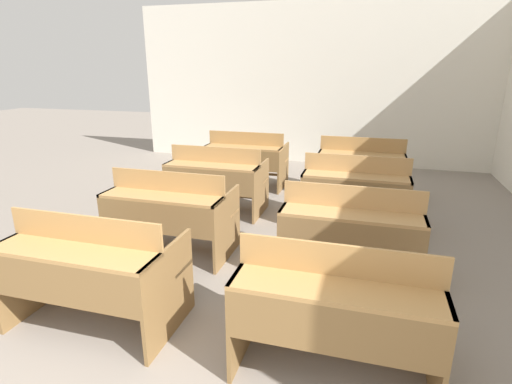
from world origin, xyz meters
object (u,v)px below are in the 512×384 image
at_px(bench_third_left, 216,178).
at_px(bench_second_left, 170,211).
at_px(bench_front_left, 92,268).
at_px(bench_back_left, 246,158).
at_px(bench_third_right, 355,190).
at_px(schoolbag, 29,269).
at_px(bench_front_right, 336,306).
at_px(bench_back_right, 361,165).
at_px(bench_second_right, 351,230).

bearing_deg(bench_third_left, bench_second_left, -89.84).
bearing_deg(bench_front_left, bench_back_left, 89.96).
xyz_separation_m(bench_second_left, bench_third_right, (1.84, 1.32, 0.00)).
height_order(bench_front_left, schoolbag, bench_front_left).
xyz_separation_m(bench_third_right, bench_back_left, (-1.82, 1.32, 0.00)).
height_order(bench_front_right, bench_back_right, same).
xyz_separation_m(bench_front_left, bench_front_right, (1.82, 0.01, 0.00)).
bearing_deg(bench_back_right, bench_front_right, -90.40).
distance_m(bench_second_right, bench_back_right, 2.63).
relative_size(bench_second_right, bench_back_left, 1.00).
bearing_deg(bench_second_left, schoolbag, -133.62).
distance_m(bench_second_left, bench_third_right, 2.26).
xyz_separation_m(bench_front_right, schoolbag, (-2.77, 0.30, -0.31)).
relative_size(bench_front_right, bench_back_right, 1.00).
height_order(bench_front_right, bench_second_right, same).
bearing_deg(bench_back_right, bench_third_right, -91.22).
xyz_separation_m(bench_front_right, bench_third_left, (-1.84, 2.62, 0.00)).
bearing_deg(bench_back_left, bench_third_left, -91.07).
xyz_separation_m(bench_third_left, bench_third_right, (1.84, -0.02, 0.00)).
height_order(bench_front_right, bench_third_right, same).
bearing_deg(schoolbag, bench_third_right, 39.66).
relative_size(bench_front_right, schoolbag, 3.73).
bearing_deg(schoolbag, bench_front_left, -17.92).
bearing_deg(bench_front_right, bench_back_left, 114.90).
height_order(bench_second_right, bench_third_right, same).
xyz_separation_m(bench_front_right, bench_third_right, (-0.00, 2.60, 0.00)).
distance_m(bench_second_right, schoolbag, 2.98).
relative_size(bench_front_right, bench_third_right, 1.00).
height_order(bench_second_left, bench_third_right, same).
bearing_deg(bench_front_right, bench_third_left, 125.11).
relative_size(bench_front_left, bench_back_right, 1.00).
bearing_deg(schoolbag, bench_second_right, 19.39).
height_order(bench_second_left, bench_second_right, same).
height_order(bench_third_right, schoolbag, bench_third_right).
distance_m(bench_front_right, bench_third_left, 3.20).
relative_size(bench_second_right, bench_back_right, 1.00).
bearing_deg(bench_front_left, schoolbag, 162.08).
height_order(bench_front_left, bench_third_right, same).
distance_m(bench_third_right, bench_back_right, 1.32).
distance_m(bench_front_right, bench_back_left, 4.32).
bearing_deg(bench_second_right, bench_back_left, 124.88).
relative_size(bench_second_right, bench_third_right, 1.00).
distance_m(bench_front_right, bench_second_right, 1.28).
xyz_separation_m(bench_front_left, bench_second_left, (-0.02, 1.29, 0.00)).
height_order(bench_front_left, bench_back_right, same).
xyz_separation_m(bench_third_left, bench_back_right, (1.87, 1.29, 0.00)).
xyz_separation_m(bench_third_right, bench_back_right, (0.03, 1.32, 0.00)).
bearing_deg(bench_second_left, bench_third_right, 35.64).
relative_size(bench_front_right, bench_second_left, 1.00).
relative_size(bench_second_right, schoolbag, 3.73).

